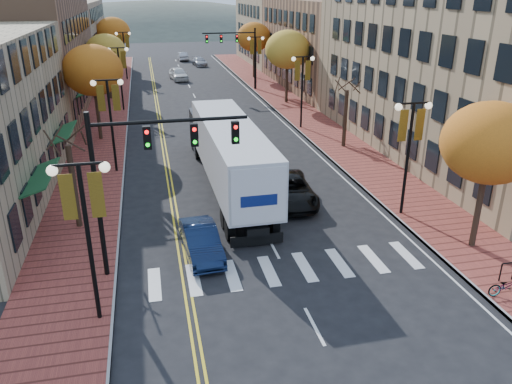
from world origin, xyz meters
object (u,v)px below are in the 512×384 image
navy_sedan (201,241)px  black_suv (290,189)px  semi_truck (227,148)px  bicycle (507,286)px

navy_sedan → black_suv: 7.44m
semi_truck → black_suv: 4.61m
navy_sedan → bicycle: navy_sedan is taller
semi_truck → black_suv: (3.03, -3.04, -1.69)m
navy_sedan → black_suv: size_ratio=0.78×
black_suv → navy_sedan: bearing=-133.8°
semi_truck → bicycle: (8.63, -13.94, -1.89)m
black_suv → semi_truck: bearing=139.2°
black_suv → bicycle: black_suv is taller
semi_truck → black_suv: size_ratio=3.10×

